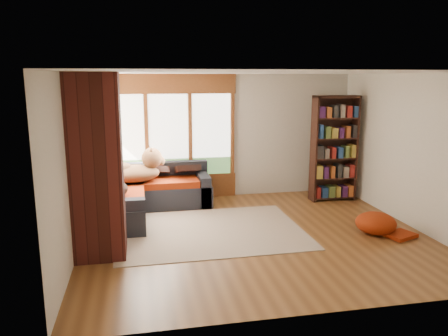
{
  "coord_description": "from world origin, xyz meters",
  "views": [
    {
      "loc": [
        -1.81,
        -6.55,
        2.52
      ],
      "look_at": [
        -0.34,
        0.89,
        0.95
      ],
      "focal_mm": 35.0,
      "sensor_mm": 36.0,
      "label": 1
    }
  ],
  "objects": [
    {
      "name": "wall_right",
      "position": [
        2.75,
        0.0,
        1.3
      ],
      "size": [
        0.04,
        5.0,
        2.6
      ],
      "primitive_type": "cube",
      "color": "silver",
      "rests_on": "ground"
    },
    {
      "name": "floor",
      "position": [
        0.0,
        0.0,
        0.0
      ],
      "size": [
        5.5,
        5.5,
        0.0
      ],
      "primitive_type": "plane",
      "color": "brown",
      "rests_on": "ground"
    },
    {
      "name": "sectional_sofa",
      "position": [
        -1.95,
        1.7,
        0.3
      ],
      "size": [
        2.2,
        2.2,
        0.8
      ],
      "rotation": [
        0.0,
        0.0,
        0.06
      ],
      "color": "black",
      "rests_on": "ground"
    },
    {
      "name": "dog_brindle",
      "position": [
        -2.27,
        0.87,
        0.75
      ],
      "size": [
        0.56,
        0.83,
        0.43
      ],
      "rotation": [
        0.0,
        0.0,
        1.67
      ],
      "color": "black",
      "rests_on": "sectional_sofa"
    },
    {
      "name": "wall_back",
      "position": [
        0.0,
        2.5,
        1.3
      ],
      "size": [
        5.5,
        0.04,
        2.6
      ],
      "primitive_type": "cube",
      "color": "silver",
      "rests_on": "ground"
    },
    {
      "name": "dog_tan",
      "position": [
        -1.85,
        1.78,
        0.82
      ],
      "size": [
        1.11,
        0.75,
        0.57
      ],
      "rotation": [
        0.0,
        0.0,
        0.12
      ],
      "color": "brown",
      "rests_on": "sectional_sofa"
    },
    {
      "name": "pouf",
      "position": [
        1.96,
        -0.32,
        0.19
      ],
      "size": [
        0.76,
        0.76,
        0.36
      ],
      "primitive_type": "ellipsoid",
      "rotation": [
        0.0,
        0.0,
        -0.18
      ],
      "color": "#9D3111",
      "rests_on": "area_rug"
    },
    {
      "name": "area_rug",
      "position": [
        -0.7,
        0.31,
        0.01
      ],
      "size": [
        3.1,
        2.39,
        0.01
      ],
      "primitive_type": "cube",
      "rotation": [
        0.0,
        0.0,
        0.01
      ],
      "color": "beige",
      "rests_on": "ground"
    },
    {
      "name": "windows_back",
      "position": [
        -1.2,
        2.47,
        1.35
      ],
      "size": [
        2.82,
        0.1,
        1.9
      ],
      "color": "brown",
      "rests_on": "wall_back"
    },
    {
      "name": "brick_chimney",
      "position": [
        -2.4,
        -0.35,
        1.3
      ],
      "size": [
        0.7,
        0.7,
        2.6
      ],
      "primitive_type": "cube",
      "color": "#471914",
      "rests_on": "ground"
    },
    {
      "name": "throw_pillows",
      "position": [
        -1.92,
        1.85,
        0.79
      ],
      "size": [
        1.98,
        1.68,
        0.45
      ],
      "color": "black",
      "rests_on": "sectional_sofa"
    },
    {
      "name": "wall_left",
      "position": [
        -2.75,
        0.0,
        1.3
      ],
      "size": [
        0.04,
        5.0,
        2.6
      ],
      "primitive_type": "cube",
      "color": "silver",
      "rests_on": "ground"
    },
    {
      "name": "windows_left",
      "position": [
        -2.72,
        1.2,
        1.35
      ],
      "size": [
        0.1,
        2.62,
        1.9
      ],
      "color": "brown",
      "rests_on": "wall_left"
    },
    {
      "name": "roller_blind",
      "position": [
        -2.69,
        2.03,
        1.75
      ],
      "size": [
        0.03,
        0.72,
        0.9
      ],
      "primitive_type": "cube",
      "color": "#8A9963",
      "rests_on": "wall_left"
    },
    {
      "name": "wall_front",
      "position": [
        0.0,
        -2.5,
        1.3
      ],
      "size": [
        5.5,
        0.04,
        2.6
      ],
      "primitive_type": "cube",
      "color": "silver",
      "rests_on": "ground"
    },
    {
      "name": "bookshelf",
      "position": [
        2.14,
        1.73,
        1.09
      ],
      "size": [
        0.93,
        0.31,
        2.17
      ],
      "color": "black",
      "rests_on": "ground"
    },
    {
      "name": "ceiling",
      "position": [
        0.0,
        0.0,
        2.6
      ],
      "size": [
        5.5,
        5.5,
        0.0
      ],
      "primitive_type": "plane",
      "color": "white"
    }
  ]
}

